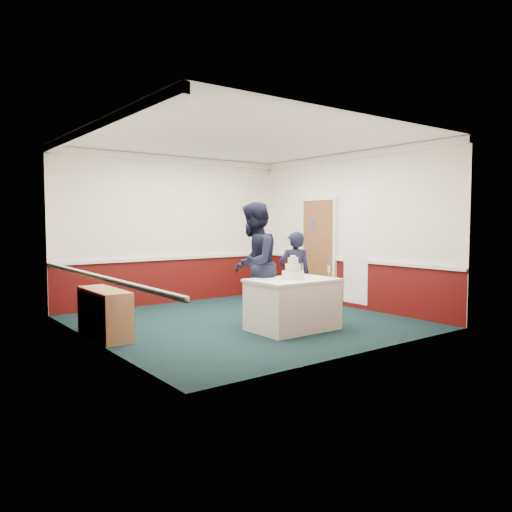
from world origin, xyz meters
TOP-DOWN VIEW (x-y plane):
  - ground at (0.00, 0.00)m, footprint 5.00×5.00m
  - room_shell at (0.08, 0.61)m, footprint 5.00×5.00m
  - sideboard at (-2.28, 0.30)m, footprint 0.41×1.20m
  - cake_table at (0.24, -0.94)m, footprint 1.32×0.92m
  - wedding_cake at (0.24, -0.94)m, footprint 0.35×0.35m
  - cake_knife at (0.21, -1.14)m, footprint 0.03×0.22m
  - champagne_flute at (0.74, -1.22)m, footprint 0.05×0.05m
  - person_man at (-0.06, -0.33)m, footprint 1.22×1.17m
  - person_woman at (0.75, -0.39)m, footprint 0.65×0.57m

SIDE VIEW (x-z plane):
  - ground at x=0.00m, z-range 0.00..0.00m
  - sideboard at x=-2.28m, z-range 0.00..0.70m
  - cake_table at x=0.24m, z-range 0.01..0.80m
  - person_woman at x=0.75m, z-range 0.00..1.51m
  - cake_knife at x=0.21m, z-range 0.79..0.79m
  - wedding_cake at x=0.24m, z-range 0.72..1.08m
  - champagne_flute at x=0.74m, z-range 0.83..1.03m
  - person_man at x=-0.06m, z-range 0.00..1.98m
  - room_shell at x=0.08m, z-range 0.47..3.47m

